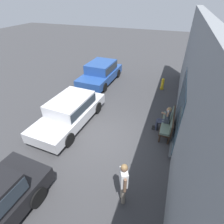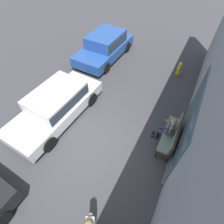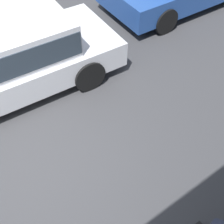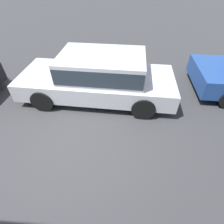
# 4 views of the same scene
# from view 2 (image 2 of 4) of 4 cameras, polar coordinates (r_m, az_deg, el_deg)

# --- Properties ---
(ground_plane) EXTENTS (60.00, 60.00, 0.00)m
(ground_plane) POSITION_cam_2_polar(r_m,az_deg,el_deg) (7.20, -7.84, -9.35)
(ground_plane) COLOR #38383A
(building_facade) EXTENTS (18.00, 0.51, 4.94)m
(building_facade) POSITION_cam_2_polar(r_m,az_deg,el_deg) (4.68, 26.23, -9.19)
(building_facade) COLOR gray
(building_facade) RESTS_ON ground_plane
(bench) EXTENTS (1.85, 0.55, 1.01)m
(bench) POSITION_cam_2_polar(r_m,az_deg,el_deg) (6.99, 19.14, -6.87)
(bench) COLOR #332319
(bench) RESTS_ON ground_plane
(person_on_phone) EXTENTS (0.73, 0.74, 1.35)m
(person_on_phone) POSITION_cam_2_polar(r_m,az_deg,el_deg) (6.92, 17.78, -5.26)
(person_on_phone) COLOR #2D3347
(person_on_phone) RESTS_ON ground_plane
(parked_car_near) EXTENTS (4.33, 2.10, 1.45)m
(parked_car_near) POSITION_cam_2_polar(r_m,az_deg,el_deg) (11.28, -2.29, 21.00)
(parked_car_near) COLOR #23478E
(parked_car_near) RESTS_ON ground_plane
(parked_car_mid) EXTENTS (4.57, 2.04, 1.36)m
(parked_car_mid) POSITION_cam_2_polar(r_m,az_deg,el_deg) (7.75, -17.70, 2.66)
(parked_car_mid) COLOR silver
(parked_car_mid) RESTS_ON ground_plane
(fire_hydrant) EXTENTS (0.38, 0.26, 0.81)m
(fire_hydrant) POSITION_cam_2_polar(r_m,az_deg,el_deg) (10.55, 21.05, 12.99)
(fire_hydrant) COLOR olive
(fire_hydrant) RESTS_ON ground_plane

